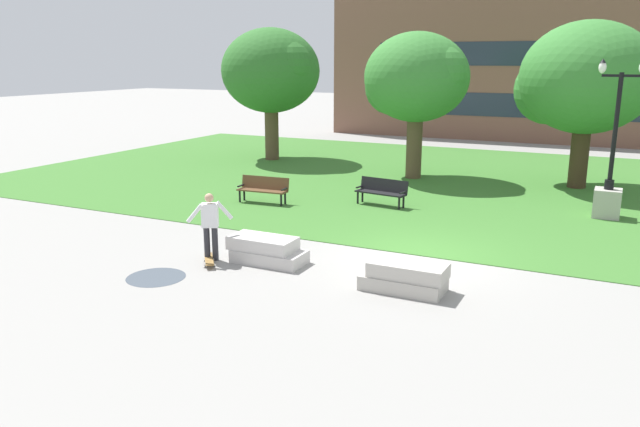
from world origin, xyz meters
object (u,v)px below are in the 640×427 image
object	(u,v)px
person_skateboarder	(210,223)
park_bench_far_left	(382,190)
lamp_post_left	(609,186)
park_bench_near_right	(263,188)
skateboard	(209,260)
concrete_block_center	(266,250)
concrete_block_left	(405,277)

from	to	relation	value
person_skateboarder	park_bench_far_left	size ratio (longest dim) A/B	0.92
park_bench_far_left	lamp_post_left	world-z (taller)	lamp_post_left
park_bench_far_left	lamp_post_left	xyz separation A→B (m)	(6.98, 1.56, 0.48)
park_bench_near_right	lamp_post_left	size ratio (longest dim) A/B	0.37
person_skateboarder	lamp_post_left	world-z (taller)	lamp_post_left
skateboard	park_bench_far_left	world-z (taller)	park_bench_far_left
park_bench_near_right	park_bench_far_left	distance (m)	4.11
person_skateboarder	concrete_block_center	bearing A→B (deg)	19.01
concrete_block_center	park_bench_near_right	bearing A→B (deg)	121.63
concrete_block_left	park_bench_near_right	size ratio (longest dim) A/B	1.00
person_skateboarder	park_bench_far_left	bearing A→B (deg)	76.93
park_bench_far_left	concrete_block_left	bearing A→B (deg)	-65.89
skateboard	lamp_post_left	size ratio (longest dim) A/B	0.19
concrete_block_center	park_bench_far_left	xyz separation A→B (m)	(0.41, 7.02, 0.23)
person_skateboarder	park_bench_near_right	bearing A→B (deg)	109.27
concrete_block_center	park_bench_near_right	size ratio (longest dim) A/B	1.04
concrete_block_left	lamp_post_left	world-z (taller)	lamp_post_left
person_skateboarder	lamp_post_left	distance (m)	12.56
concrete_block_center	person_skateboarder	world-z (taller)	person_skateboarder
lamp_post_left	park_bench_far_left	bearing A→B (deg)	-167.38
park_bench_near_right	lamp_post_left	bearing A→B (deg)	15.51
concrete_block_center	skateboard	distance (m)	1.43
park_bench_near_right	park_bench_far_left	size ratio (longest dim) A/B	0.99
concrete_block_center	park_bench_far_left	size ratio (longest dim) A/B	1.03
concrete_block_left	skateboard	xyz separation A→B (m)	(-4.91, -0.37, -0.22)
concrete_block_center	person_skateboarder	xyz separation A→B (m)	(-1.33, -0.46, 0.66)
person_skateboarder	skateboard	world-z (taller)	person_skateboarder
concrete_block_left	lamp_post_left	bearing A→B (deg)	67.59
concrete_block_left	park_bench_near_right	bearing A→B (deg)	140.30
skateboard	park_bench_far_left	bearing A→B (deg)	78.22
concrete_block_center	lamp_post_left	world-z (taller)	lamp_post_left
skateboard	park_bench_near_right	bearing A→B (deg)	109.47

